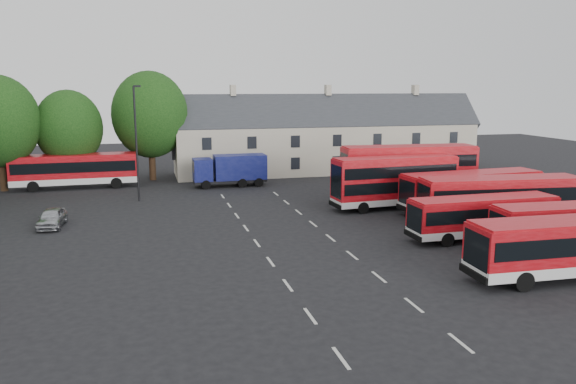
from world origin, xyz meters
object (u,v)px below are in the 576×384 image
at_px(bus_row_a, 574,243).
at_px(bus_dd_south, 395,179).
at_px(box_truck, 231,169).
at_px(lamppost, 136,140).
at_px(silver_car, 52,218).

xyz_separation_m(bus_row_a, bus_dd_south, (-1.64, 18.18, 0.52)).
height_order(box_truck, lamppost, lamppost).
distance_m(bus_row_a, box_truck, 34.28).
relative_size(bus_dd_south, lamppost, 1.06).
distance_m(box_truck, lamppost, 10.96).
distance_m(bus_dd_south, box_truck, 17.74).
xyz_separation_m(bus_row_a, lamppost, (-22.06, 26.40, 3.43)).
height_order(silver_car, lamppost, lamppost).
height_order(bus_row_a, silver_car, bus_row_a).
bearing_deg(bus_row_a, lamppost, 131.72).
bearing_deg(bus_dd_south, box_truck, 126.71).
distance_m(silver_car, lamppost, 10.98).
height_order(bus_row_a, lamppost, lamppost).
bearing_deg(lamppost, bus_dd_south, -21.93).
bearing_deg(bus_row_a, bus_dd_south, 96.98).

